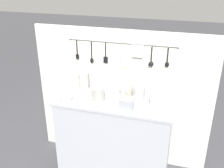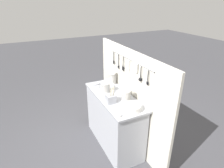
{
  "view_description": "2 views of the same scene",
  "coord_description": "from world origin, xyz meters",
  "views": [
    {
      "loc": [
        0.68,
        -2.41,
        2.28
      ],
      "look_at": [
        -0.04,
        0.03,
        1.13
      ],
      "focal_mm": 42.0,
      "sensor_mm": 36.0,
      "label": 1
    },
    {
      "loc": [
        2.37,
        -1.18,
        2.37
      ],
      "look_at": [
        0.0,
        -0.04,
        1.17
      ],
      "focal_mm": 30.0,
      "sensor_mm": 36.0,
      "label": 2
    }
  ],
  "objects": [
    {
      "name": "bowl_stack_tall_left",
      "position": [
        0.24,
        0.08,
        1.05
      ],
      "size": [
        0.14,
        0.14,
        0.2
      ],
      "color": "white",
      "rests_on": "counter"
    },
    {
      "name": "cup_centre",
      "position": [
        0.56,
        -0.2,
        0.97
      ],
      "size": [
        0.04,
        0.04,
        0.04
      ],
      "color": "white",
      "rests_on": "counter"
    },
    {
      "name": "plate_stack",
      "position": [
        0.5,
        0.04,
        1.0
      ],
      "size": [
        0.24,
        0.24,
        0.09
      ],
      "color": "white",
      "rests_on": "counter"
    },
    {
      "name": "cup_back_right",
      "position": [
        -0.29,
        -0.01,
        0.97
      ],
      "size": [
        0.04,
        0.04,
        0.04
      ],
      "color": "white",
      "rests_on": "counter"
    },
    {
      "name": "bowl_stack_back_corner",
      "position": [
        -0.43,
        0.18,
        1.06
      ],
      "size": [
        0.12,
        0.12,
        0.22
      ],
      "color": "white",
      "rests_on": "counter"
    },
    {
      "name": "cup_front_right",
      "position": [
        -0.55,
        0.06,
        0.97
      ],
      "size": [
        0.04,
        0.04,
        0.04
      ],
      "color": "white",
      "rests_on": "counter"
    },
    {
      "name": "bowl_stack_short_front",
      "position": [
        -0.16,
        -0.07,
        1.04
      ],
      "size": [
        0.14,
        0.14,
        0.18
      ],
      "color": "white",
      "rests_on": "counter"
    },
    {
      "name": "cup_edge_near",
      "position": [
        -0.1,
        0.03,
        0.97
      ],
      "size": [
        0.04,
        0.04,
        0.04
      ],
      "color": "white",
      "rests_on": "counter"
    },
    {
      "name": "cup_front_left",
      "position": [
        -0.37,
        -0.13,
        0.97
      ],
      "size": [
        0.04,
        0.04,
        0.04
      ],
      "color": "white",
      "rests_on": "counter"
    },
    {
      "name": "cup_by_caddy",
      "position": [
        -0.48,
        0.02,
        0.97
      ],
      "size": [
        0.04,
        0.04,
        0.04
      ],
      "color": "white",
      "rests_on": "counter"
    },
    {
      "name": "counter",
      "position": [
        0.0,
        0.0,
        0.48
      ],
      "size": [
        1.3,
        0.52,
        0.95
      ],
      "color": "#9EA0A8",
      "rests_on": "ground"
    },
    {
      "name": "cutlery_caddy",
      "position": [
        0.17,
        -0.14,
        1.02
      ],
      "size": [
        0.13,
        0.13,
        0.28
      ],
      "color": "#93969E",
      "rests_on": "counter"
    },
    {
      "name": "cup_beside_plates",
      "position": [
        -0.27,
        -0.07,
        0.97
      ],
      "size": [
        0.04,
        0.04,
        0.04
      ],
      "color": "white",
      "rests_on": "counter"
    },
    {
      "name": "bowl_stack_wide_centre",
      "position": [
        0.08,
        0.15,
        1.01
      ],
      "size": [
        0.13,
        0.13,
        0.11
      ],
      "color": "white",
      "rests_on": "counter"
    },
    {
      "name": "ground_plane",
      "position": [
        0.0,
        0.0,
        0.0
      ],
      "size": [
        20.0,
        20.0,
        0.0
      ],
      "primitive_type": "plane",
      "color": "#424247"
    },
    {
      "name": "steel_mixing_bowl",
      "position": [
        -0.51,
        -0.12,
        0.97
      ],
      "size": [
        0.13,
        0.13,
        0.04
      ],
      "color": "#93969E",
      "rests_on": "counter"
    },
    {
      "name": "cup_mid_row",
      "position": [
        -0.3,
        0.13,
        0.97
      ],
      "size": [
        0.04,
        0.04,
        0.04
      ],
      "color": "white",
      "rests_on": "counter"
    },
    {
      "name": "back_wall",
      "position": [
        0.0,
        0.3,
        0.84
      ],
      "size": [
        2.1,
        0.11,
        1.66
      ],
      "color": "beige",
      "rests_on": "ground"
    }
  ]
}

